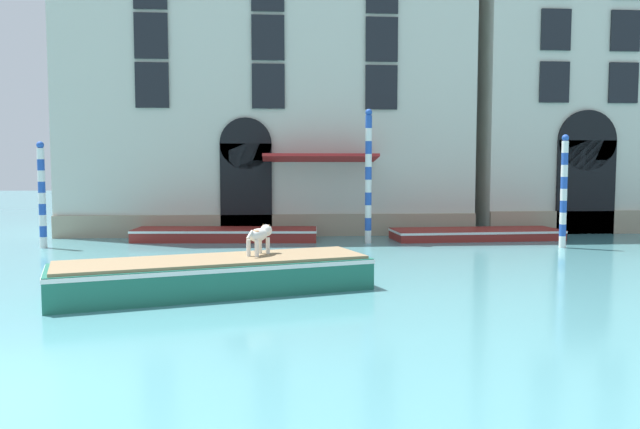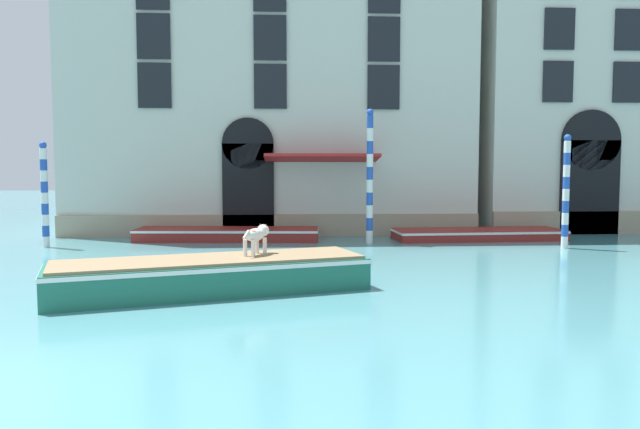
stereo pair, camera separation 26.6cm
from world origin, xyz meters
name	(u,v)px [view 2 (the right image)]	position (x,y,z in m)	size (l,w,h in m)	color
palazzo_left	(271,69)	(3.65, 19.07, 6.54)	(15.53, 7.40, 13.10)	beige
palazzo_right	(589,86)	(17.05, 19.07, 5.98)	(10.12, 6.13, 12.00)	beige
boat_foreground	(211,274)	(2.57, 5.91, 0.38)	(6.70, 3.61, 0.72)	#1E6651
dog_on_deck	(257,235)	(3.49, 6.37, 1.13)	(0.57, 0.88, 0.64)	silver
boat_moored_near_palazzo	(228,234)	(2.15, 14.91, 0.23)	(6.43, 2.04, 0.43)	maroon
boat_moored_far	(478,234)	(10.98, 14.63, 0.19)	(6.00, 2.11, 0.36)	maroon
mooring_pole_0	(370,176)	(6.99, 13.83, 2.26)	(0.23, 0.23, 4.49)	white
mooring_pole_1	(45,194)	(-3.49, 13.40, 1.70)	(0.23, 0.23, 3.37)	white
mooring_pole_2	(566,191)	(12.96, 12.14, 1.81)	(0.22, 0.22, 3.59)	white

